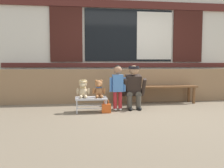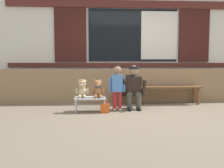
{
  "view_description": "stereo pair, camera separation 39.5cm",
  "coord_description": "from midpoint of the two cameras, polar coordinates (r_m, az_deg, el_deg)",
  "views": [
    {
      "loc": [
        -1.39,
        -4.76,
        0.99
      ],
      "look_at": [
        -0.66,
        0.44,
        0.55
      ],
      "focal_mm": 39.22,
      "sensor_mm": 36.0,
      "label": 1
    },
    {
      "loc": [
        -1.0,
        -4.8,
        0.99
      ],
      "look_at": [
        -0.66,
        0.44,
        0.55
      ],
      "focal_mm": 39.22,
      "sensor_mm": 36.0,
      "label": 2
    }
  ],
  "objects": [
    {
      "name": "child_standing",
      "position": [
        5.13,
        -0.87,
        0.33
      ],
      "size": [
        0.35,
        0.18,
        0.96
      ],
      "color": "#B7282D",
      "rests_on": "ground"
    },
    {
      "name": "brick_low_wall",
      "position": [
        6.35,
        2.91,
        -0.33
      ],
      "size": [
        7.1,
        0.25,
        0.85
      ],
      "primitive_type": "cube",
      "color": "#997551",
      "rests_on": "ground"
    },
    {
      "name": "adult_crouching",
      "position": [
        5.33,
        2.98,
        -0.71
      ],
      "size": [
        0.5,
        0.49,
        0.95
      ],
      "color": "#4C473D",
      "rests_on": "ground"
    },
    {
      "name": "teddy_bear_plain",
      "position": [
        5.01,
        -5.34,
        -1.26
      ],
      "size": [
        0.28,
        0.26,
        0.36
      ],
      "color": "#A86B3D",
      "rests_on": "small_display_bench"
    },
    {
      "name": "shop_facade",
      "position": [
        6.89,
        2.16,
        11.99
      ],
      "size": [
        7.25,
        0.26,
        3.71
      ],
      "color": "silver",
      "rests_on": "ground"
    },
    {
      "name": "small_display_bench",
      "position": [
        5.03,
        -7.14,
        -3.53
      ],
      "size": [
        0.64,
        0.36,
        0.3
      ],
      "color": "silver",
      "rests_on": "ground"
    },
    {
      "name": "teddy_bear_with_hat",
      "position": [
        5.01,
        -9.0,
        -1.21
      ],
      "size": [
        0.28,
        0.27,
        0.36
      ],
      "color": "#CCB289",
      "rests_on": "small_display_bench"
    },
    {
      "name": "ground_plane",
      "position": [
        5.03,
        5.97,
        -6.6
      ],
      "size": [
        60.0,
        60.0,
        0.0
      ],
      "primitive_type": "plane",
      "color": "#756651"
    },
    {
      "name": "handbag_on_ground",
      "position": [
        4.95,
        -3.63,
        -5.64
      ],
      "size": [
        0.18,
        0.11,
        0.27
      ],
      "color": "#DB561E",
      "rests_on": "ground"
    },
    {
      "name": "wooden_bench_long",
      "position": [
        6.11,
        8.08,
        -1.06
      ],
      "size": [
        2.1,
        0.4,
        0.44
      ],
      "color": "brown",
      "rests_on": "ground"
    }
  ]
}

